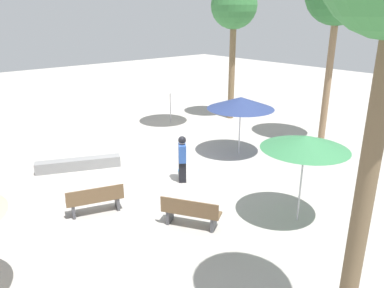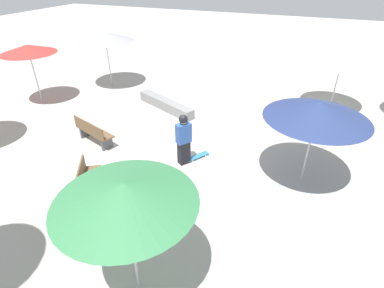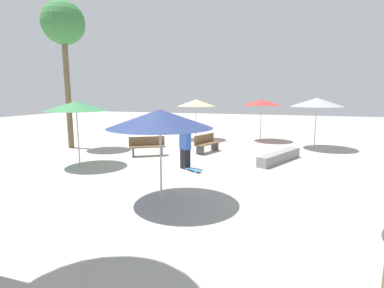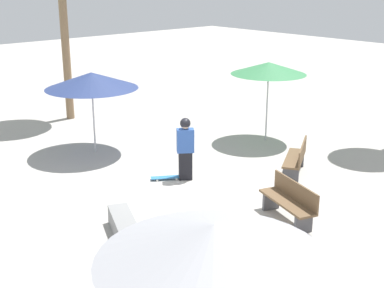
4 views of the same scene
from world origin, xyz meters
name	(u,v)px [view 2 (image 2 of 4)]	position (x,y,z in m)	size (l,w,h in m)	color
ground_plane	(175,144)	(0.00, 0.00, 0.00)	(60.00, 60.00, 0.00)	#ADA8A0
skater_main	(184,138)	(0.74, -0.91, 0.87)	(0.44, 0.49, 1.62)	black
skateboard	(197,156)	(1.03, -0.51, 0.06)	(0.59, 0.78, 0.07)	teal
concrete_ledge	(166,105)	(-1.51, 2.39, 0.20)	(2.92, 1.61, 0.40)	gray
bench_near	(87,184)	(-0.93, -3.30, 0.43)	(1.20, 1.60, 0.85)	#47474C
bench_far	(93,132)	(-2.53, -0.98, 0.43)	(1.66, 0.92, 0.85)	#47474C
shade_umbrella_green	(125,193)	(1.55, -4.98, 2.29)	(2.31, 2.31, 2.48)	#B7B7BC
shade_umbrella_grey	(105,36)	(-5.29, 3.96, 2.33)	(2.59, 2.59, 2.55)	#B7B7BC
shade_umbrella_white	(342,60)	(4.87, 5.12, 2.04)	(2.57, 2.57, 2.24)	#B7B7BC
shade_umbrella_navy	(318,110)	(4.16, -0.36, 2.14)	(2.66, 2.66, 2.37)	#B7B7BC
shade_umbrella_red	(28,49)	(-7.00, 1.11, 2.26)	(2.22, 2.22, 2.43)	#B7B7BC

